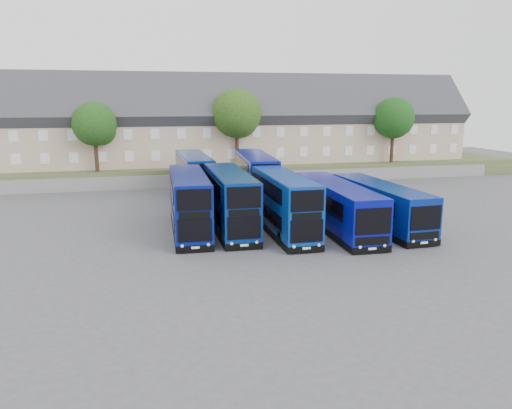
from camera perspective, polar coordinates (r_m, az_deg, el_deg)
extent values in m
plane|color=#4B4B50|center=(35.52, 2.79, -4.21)|extent=(120.00, 120.00, 0.00)
cube|color=slate|center=(58.27, -3.80, 2.89)|extent=(70.00, 0.40, 1.50)
cube|color=#46542F|center=(68.02, -5.23, 4.37)|extent=(80.00, 20.00, 2.00)
cube|color=tan|center=(64.57, -26.46, 6.35)|extent=(6.00, 8.00, 6.00)
cube|color=#313136|center=(64.41, -26.71, 9.01)|extent=(6.00, 10.40, 10.40)
cube|color=brown|center=(64.10, -25.70, 12.53)|extent=(0.60, 0.90, 1.40)
cube|color=tan|center=(63.50, -21.15, 6.72)|extent=(6.00, 8.00, 6.00)
cube|color=#313136|center=(63.34, -21.36, 9.42)|extent=(6.00, 10.40, 10.40)
cube|color=brown|center=(63.16, -20.25, 12.99)|extent=(0.60, 0.90, 1.40)
cube|color=tan|center=(62.99, -15.71, 7.04)|extent=(6.00, 8.00, 6.00)
cube|color=#313136|center=(62.83, -15.86, 9.77)|extent=(6.00, 10.40, 10.40)
cube|color=brown|center=(62.79, -14.66, 13.34)|extent=(0.60, 0.90, 1.40)
cube|color=tan|center=(63.04, -10.21, 7.30)|extent=(6.00, 8.00, 6.00)
cube|color=#313136|center=(62.88, -10.31, 10.02)|extent=(6.00, 10.40, 10.40)
cube|color=brown|center=(62.99, -9.05, 13.56)|extent=(0.60, 0.90, 1.40)
cube|color=tan|center=(63.67, -4.77, 7.49)|extent=(6.00, 8.00, 6.00)
cube|color=#313136|center=(63.51, -4.82, 10.19)|extent=(6.00, 10.40, 10.40)
cube|color=brown|center=(63.76, -3.51, 13.66)|extent=(0.60, 0.90, 1.40)
cube|color=tan|center=(64.85, 0.52, 7.61)|extent=(6.00, 8.00, 6.00)
cube|color=#313136|center=(64.69, 0.53, 10.26)|extent=(6.00, 10.40, 10.40)
cube|color=brown|center=(65.07, 1.85, 13.64)|extent=(0.60, 0.90, 1.40)
cube|color=tan|center=(66.54, 5.59, 7.66)|extent=(6.00, 8.00, 6.00)
cube|color=#313136|center=(66.39, 5.64, 10.24)|extent=(6.00, 10.40, 10.40)
cube|color=brown|center=(66.90, 6.96, 13.52)|extent=(0.60, 0.90, 1.40)
cube|color=tan|center=(68.73, 10.37, 7.66)|extent=(6.00, 8.00, 6.00)
cube|color=#313136|center=(68.58, 10.46, 10.16)|extent=(6.00, 10.40, 10.40)
cube|color=brown|center=(69.20, 11.75, 13.30)|extent=(0.60, 0.90, 1.40)
cube|color=tan|center=(71.35, 14.82, 7.61)|extent=(6.00, 8.00, 6.00)
cube|color=#313136|center=(71.21, 14.95, 10.01)|extent=(6.00, 10.40, 10.40)
cube|color=brown|center=(71.93, 16.20, 13.02)|extent=(0.60, 0.90, 1.40)
cube|color=tan|center=(74.36, 18.94, 7.52)|extent=(6.00, 8.00, 6.00)
cube|color=#313136|center=(74.23, 19.10, 9.83)|extent=(6.00, 10.40, 10.40)
cube|color=brown|center=(75.04, 20.29, 12.70)|extent=(0.60, 0.90, 1.40)
cube|color=navy|center=(37.73, -7.66, 0.38)|extent=(2.95, 11.15, 4.07)
cube|color=black|center=(38.20, -7.57, -2.69)|extent=(2.99, 11.19, 0.45)
cube|color=black|center=(32.51, -6.99, -2.97)|extent=(2.21, 0.15, 1.51)
cube|color=black|center=(32.06, -7.08, 0.51)|extent=(2.21, 0.15, 1.41)
cylinder|color=black|center=(34.89, -9.04, -3.80)|extent=(0.34, 1.01, 1.00)
cube|color=navy|center=(38.04, -3.01, 0.62)|extent=(2.73, 11.26, 4.14)
cube|color=black|center=(38.51, -2.98, -2.48)|extent=(2.77, 11.30, 0.45)
cube|color=black|center=(32.82, -1.36, -2.70)|extent=(2.25, 0.10, 1.53)
cube|color=black|center=(32.36, -1.37, 0.80)|extent=(2.25, 0.10, 1.43)
cylinder|color=black|center=(35.04, -3.87, -3.61)|extent=(0.32, 1.00, 1.00)
cube|color=#08369C|center=(37.25, 3.18, 0.29)|extent=(2.62, 10.98, 4.03)
cube|color=black|center=(37.72, 3.14, -2.79)|extent=(2.66, 11.02, 0.45)
cube|color=black|center=(32.32, 5.83, -3.06)|extent=(2.19, 0.09, 1.49)
cube|color=black|center=(31.87, 5.91, 0.40)|extent=(2.19, 0.09, 1.39)
cylinder|color=black|center=(34.34, 2.88, -3.92)|extent=(0.31, 1.00, 1.00)
cube|color=navy|center=(49.97, -7.09, 3.26)|extent=(2.71, 11.29, 4.15)
cube|color=black|center=(50.33, -7.02, 0.87)|extent=(2.75, 11.33, 0.45)
cube|color=black|center=(44.58, -6.13, 1.15)|extent=(2.26, 0.09, 1.53)
cube|color=black|center=(44.25, -6.19, 3.75)|extent=(2.26, 0.09, 1.43)
cylinder|color=black|center=(46.82, -7.86, 0.27)|extent=(0.31, 1.00, 1.00)
cube|color=#08109E|center=(48.46, -0.03, 3.18)|extent=(3.61, 11.81, 4.30)
cube|color=black|center=(48.84, -0.03, 0.62)|extent=(3.66, 11.86, 0.45)
cube|color=black|center=(42.92, 1.13, 0.87)|extent=(2.34, 0.26, 1.59)
cube|color=black|center=(42.57, 1.14, 3.66)|extent=(2.34, 0.26, 1.48)
cylinder|color=black|center=(45.14, -0.82, -0.06)|extent=(0.38, 1.02, 1.00)
cube|color=#070E91|center=(38.68, 9.22, -0.02)|extent=(3.10, 13.10, 3.23)
cube|color=black|center=(39.06, 9.14, -2.41)|extent=(3.14, 13.14, 0.45)
cube|color=black|center=(32.76, 13.30, -1.89)|extent=(2.41, 0.13, 1.74)
cylinder|color=black|center=(34.70, 9.81, -3.91)|extent=(0.33, 1.01, 1.00)
cube|color=navy|center=(40.35, 13.93, 0.14)|extent=(2.97, 12.44, 3.05)
cube|color=black|center=(40.69, 13.82, -2.03)|extent=(3.01, 12.48, 0.45)
cube|color=black|center=(35.15, 18.85, -1.47)|extent=(2.28, 0.13, 1.65)
cylinder|color=black|center=(36.76, 15.28, -3.27)|extent=(0.33, 1.01, 1.00)
cylinder|color=#382314|center=(58.23, -17.78, 5.44)|extent=(0.44, 0.44, 3.75)
sphere|color=#0F3A11|center=(57.98, -18.00, 8.75)|extent=(4.80, 4.80, 4.80)
sphere|color=#0F3A11|center=(58.37, -17.33, 8.08)|extent=(3.30, 3.30, 3.30)
cylinder|color=#382314|center=(59.66, -2.18, 6.50)|extent=(0.44, 0.44, 4.50)
sphere|color=#1A360E|center=(59.42, -2.22, 10.39)|extent=(5.76, 5.76, 5.76)
sphere|color=#1A360E|center=(59.96, -1.71, 9.55)|extent=(3.96, 3.96, 3.96)
cylinder|color=#382314|center=(66.09, 15.28, 6.40)|extent=(0.44, 0.44, 4.00)
sphere|color=#11370F|center=(65.87, 15.45, 9.52)|extent=(5.12, 5.12, 5.12)
sphere|color=#11370F|center=(66.54, 15.71, 8.83)|extent=(3.52, 3.52, 3.52)
cylinder|color=#382314|center=(75.10, 16.78, 7.02)|extent=(0.44, 0.44, 4.25)
sphere|color=#113E15|center=(74.90, 16.96, 9.94)|extent=(5.44, 5.44, 5.44)
sphere|color=#113E15|center=(75.58, 17.16, 9.29)|extent=(3.74, 3.74, 3.74)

